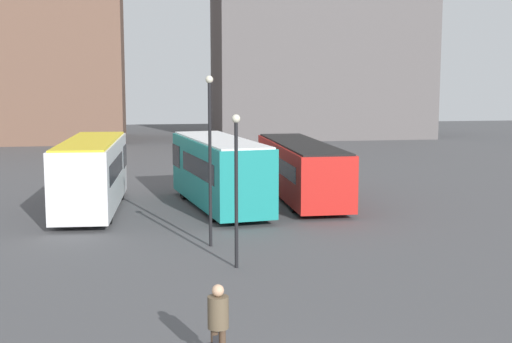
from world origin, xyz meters
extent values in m
cube|color=brown|center=(-14.30, 59.35, 13.25)|extent=(19.47, 12.65, 26.50)
cube|color=silver|center=(-5.20, 21.21, 1.78)|extent=(2.99, 9.71, 2.99)
cube|color=black|center=(-4.97, 25.13, 2.15)|extent=(2.59, 1.91, 1.14)
cube|color=black|center=(-5.24, 20.35, 2.15)|extent=(2.83, 6.27, 0.90)
cube|color=yellow|center=(-5.20, 21.21, 3.32)|extent=(2.79, 9.51, 0.08)
cylinder|color=black|center=(-5.02, 24.18, 0.51)|extent=(2.41, 1.15, 1.02)
cylinder|color=black|center=(-5.37, 18.24, 0.51)|extent=(2.41, 1.15, 1.02)
cube|color=#19847F|center=(0.78, 21.09, 1.77)|extent=(4.01, 9.89, 2.99)
cube|color=black|center=(0.17, 24.98, 2.14)|extent=(2.84, 2.15, 1.13)
cube|color=black|center=(0.91, 20.23, 2.14)|extent=(3.51, 6.48, 0.90)
cube|color=white|center=(0.78, 21.09, 3.30)|extent=(3.78, 9.67, 0.08)
cylinder|color=black|center=(0.32, 24.03, 0.50)|extent=(2.58, 1.37, 1.00)
cylinder|color=black|center=(1.24, 18.14, 0.50)|extent=(2.58, 1.37, 1.00)
cube|color=red|center=(5.20, 23.03, 1.54)|extent=(2.57, 11.53, 2.57)
cube|color=black|center=(5.19, 27.76, 1.86)|extent=(2.61, 2.12, 0.98)
cube|color=black|center=(5.20, 21.99, 1.86)|extent=(2.60, 7.38, 0.77)
cube|color=black|center=(5.20, 23.03, 2.86)|extent=(2.37, 11.30, 0.08)
cylinder|color=black|center=(5.19, 26.60, 0.45)|extent=(2.47, 0.91, 0.91)
cylinder|color=black|center=(5.20, 19.46, 0.45)|extent=(2.47, 0.91, 0.91)
cylinder|color=brown|center=(-1.24, 2.59, 1.19)|extent=(0.56, 0.56, 0.72)
sphere|color=tan|center=(-1.24, 2.59, 1.68)|extent=(0.27, 0.27, 0.27)
cube|color=black|center=(-1.36, 1.95, 0.76)|extent=(0.13, 0.05, 0.28)
cylinder|color=black|center=(0.19, 10.38, 2.43)|extent=(0.12, 0.12, 4.86)
sphere|color=beige|center=(0.19, 10.38, 4.94)|extent=(0.28, 0.28, 0.28)
cylinder|color=black|center=(-0.37, 13.50, 3.05)|extent=(0.12, 0.12, 6.10)
sphere|color=beige|center=(-0.37, 13.50, 6.18)|extent=(0.28, 0.28, 0.28)
camera|label=1|loc=(-2.78, -12.41, 6.36)|focal=50.00mm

